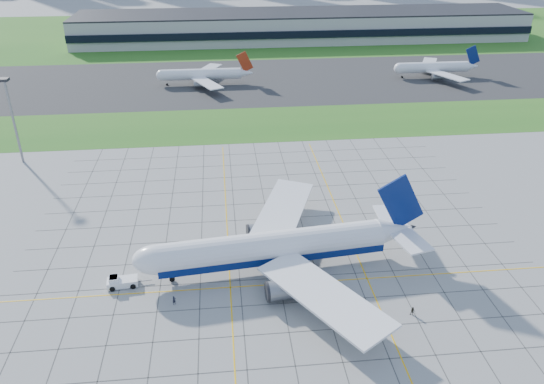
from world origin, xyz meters
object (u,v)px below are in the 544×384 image
at_px(light_mast, 11,111).
at_px(crew_far, 413,311).
at_px(airliner, 274,247).
at_px(pushback_tug, 121,282).
at_px(crew_near, 174,300).
at_px(distant_jet_2, 435,67).
at_px(distant_jet_1, 203,74).

distance_m(light_mast, crew_far, 123.18).
xyz_separation_m(light_mast, airliner, (69.47, -61.50, -10.90)).
distance_m(airliner, pushback_tug, 31.60).
height_order(light_mast, pushback_tug, light_mast).
bearing_deg(crew_near, pushback_tug, 112.38).
height_order(airliner, distant_jet_2, airliner).
bearing_deg(distant_jet_2, distant_jet_1, -179.48).
bearing_deg(airliner, light_mast, 132.35).
bearing_deg(crew_near, light_mast, 88.93).
bearing_deg(light_mast, airliner, -41.52).
height_order(light_mast, distant_jet_1, light_mast).
distance_m(light_mast, crew_near, 87.76).
bearing_deg(crew_far, distant_jet_1, 123.23).
height_order(crew_far, distant_jet_2, distant_jet_2).
relative_size(pushback_tug, distant_jet_2, 0.21).
distance_m(light_mast, distant_jet_2, 175.99).
bearing_deg(distant_jet_1, crew_far, -75.42).
bearing_deg(airliner, crew_near, -160.87).
xyz_separation_m(crew_near, crew_far, (44.28, -7.69, -0.03)).
bearing_deg(crew_near, distant_jet_2, 18.15).
distance_m(light_mast, distant_jet_1, 93.92).
bearing_deg(distant_jet_2, airliner, -122.35).
relative_size(crew_near, crew_far, 1.03).
bearing_deg(airliner, distant_jet_2, 51.52).
relative_size(airliner, crew_far, 34.39).
distance_m(pushback_tug, crew_near, 12.84).
distance_m(pushback_tug, distant_jet_2, 185.36).
distance_m(airliner, crew_far, 29.88).
height_order(pushback_tug, crew_near, pushback_tug).
relative_size(crew_far, distant_jet_1, 0.04).
relative_size(crew_near, distant_jet_2, 0.04).
xyz_separation_m(pushback_tug, distant_jet_2, (119.27, 141.85, 3.40)).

